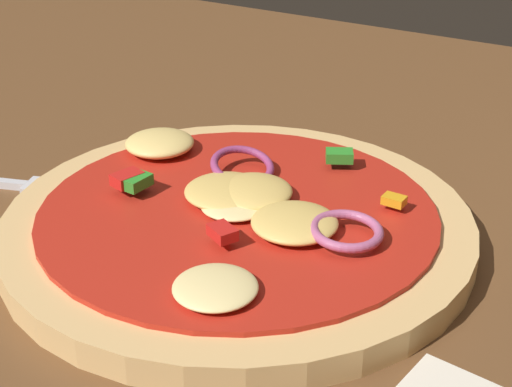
# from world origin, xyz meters

# --- Properties ---
(dining_table) EXTENTS (1.19, 0.96, 0.04)m
(dining_table) POSITION_xyz_m (0.00, 0.00, 0.02)
(dining_table) COLOR brown
(dining_table) RESTS_ON ground
(pizza) EXTENTS (0.27, 0.27, 0.03)m
(pizza) POSITION_xyz_m (-0.03, 0.02, 0.05)
(pizza) COLOR tan
(pizza) RESTS_ON dining_table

